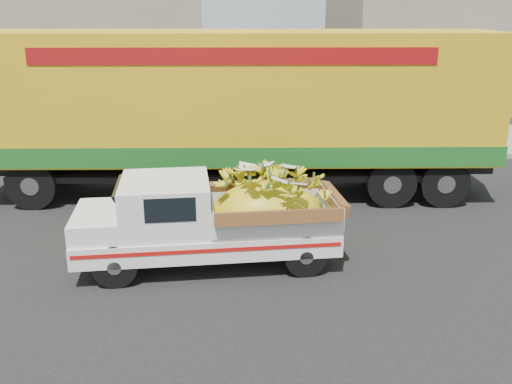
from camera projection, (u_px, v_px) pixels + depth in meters
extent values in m
plane|color=black|center=(168.00, 274.00, 9.64)|extent=(100.00, 100.00, 0.00)
cube|color=gray|center=(175.00, 166.00, 15.96)|extent=(60.00, 0.25, 0.15)
cube|color=gray|center=(176.00, 148.00, 17.94)|extent=(60.00, 4.00, 0.14)
cube|color=gray|center=(496.00, 38.00, 25.11)|extent=(14.00, 6.00, 6.00)
cylinder|color=black|center=(115.00, 266.00, 9.12)|extent=(0.72, 0.22, 0.72)
cylinder|color=black|center=(123.00, 234.00, 10.42)|extent=(0.72, 0.22, 0.72)
cylinder|color=black|center=(305.00, 255.00, 9.50)|extent=(0.72, 0.22, 0.72)
cylinder|color=black|center=(290.00, 226.00, 10.80)|extent=(0.72, 0.22, 0.72)
cube|color=silver|center=(207.00, 235.00, 9.90)|extent=(4.45, 1.65, 0.37)
cube|color=#A50F0C|center=(209.00, 251.00, 9.12)|extent=(4.34, 0.06, 0.07)
cube|color=silver|center=(79.00, 247.00, 9.67)|extent=(0.11, 1.57, 0.13)
cube|color=silver|center=(98.00, 221.00, 9.57)|extent=(0.82, 1.51, 0.34)
cube|color=silver|center=(166.00, 204.00, 9.63)|extent=(1.48, 1.55, 0.85)
cube|color=black|center=(170.00, 210.00, 8.86)|extent=(0.80, 0.02, 0.40)
cube|color=silver|center=(271.00, 210.00, 9.91)|extent=(2.19, 1.63, 0.48)
ellipsoid|color=yellow|center=(266.00, 215.00, 9.93)|extent=(1.97, 1.30, 1.21)
cylinder|color=black|center=(444.00, 183.00, 12.78)|extent=(1.13, 0.43, 1.10)
cylinder|color=black|center=(419.00, 160.00, 14.68)|extent=(1.13, 0.43, 1.10)
cylinder|color=black|center=(391.00, 183.00, 12.76)|extent=(1.13, 0.43, 1.10)
cylinder|color=black|center=(372.00, 160.00, 14.66)|extent=(1.13, 0.43, 1.10)
cylinder|color=black|center=(32.00, 185.00, 12.65)|extent=(1.13, 0.43, 1.10)
cylinder|color=black|center=(60.00, 161.00, 14.55)|extent=(1.13, 0.43, 1.10)
cube|color=black|center=(236.00, 162.00, 13.59)|extent=(12.04, 2.21, 0.36)
cube|color=gold|center=(235.00, 95.00, 13.10)|extent=(11.95, 3.68, 2.84)
cube|color=#19591C|center=(235.00, 145.00, 13.46)|extent=(12.01, 3.71, 0.45)
cube|color=maroon|center=(233.00, 56.00, 11.60)|extent=(8.36, 0.87, 0.35)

